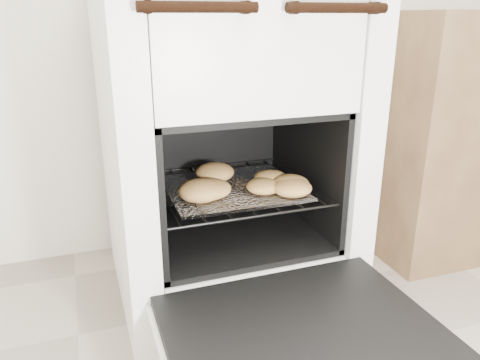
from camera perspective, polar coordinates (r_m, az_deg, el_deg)
The scene contains 6 objects.
stove at distance 1.42m, azimuth -2.20°, elevation 4.17°, with size 0.67×0.74×1.02m.
oven_door at distance 1.07m, azimuth 7.57°, elevation -18.21°, with size 0.60×0.47×0.04m.
oven_rack at distance 1.39m, azimuth -1.23°, elevation -0.96°, with size 0.48×0.47×0.01m.
foil_sheet at distance 1.36m, azimuth -0.94°, elevation -1.00°, with size 0.38×0.33×0.01m, color white.
baked_rolls at distance 1.31m, azimuth 0.16°, elevation -0.47°, with size 0.41×0.32×0.06m.
counter at distance 2.09m, azimuth 25.96°, elevation 5.64°, with size 0.89×0.59×0.89m, color brown.
Camera 1 is at (-0.60, -0.18, 0.87)m, focal length 35.00 mm.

